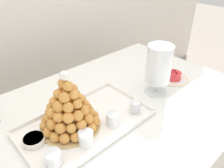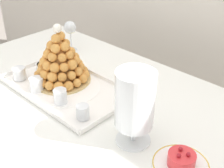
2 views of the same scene
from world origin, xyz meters
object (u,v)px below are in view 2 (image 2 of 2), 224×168
object	(u,v)px
creme_brulee_ramekin	(45,65)
wine_glass	(70,29)
croquembouche	(60,60)
dessert_cup_left	(20,74)
macaron_goblet	(135,101)
dessert_cup_mid_left	(37,85)
serving_tray	(66,88)
dessert_cup_centre	(60,97)
fruit_tart_plate	(181,162)
dessert_cup_mid_right	(83,112)

from	to	relation	value
creme_brulee_ramekin	wine_glass	distance (m)	0.27
croquembouche	dessert_cup_left	distance (m)	0.21
macaron_goblet	dessert_cup_left	bearing A→B (deg)	-176.10
creme_brulee_ramekin	wine_glass	size ratio (longest dim) A/B	0.54
dessert_cup_left	dessert_cup_mid_left	distance (m)	0.14
serving_tray	macaron_goblet	world-z (taller)	macaron_goblet
dessert_cup_left	creme_brulee_ramekin	world-z (taller)	dessert_cup_left
dessert_cup_left	dessert_cup_centre	world-z (taller)	dessert_cup_centre
macaron_goblet	fruit_tart_plate	world-z (taller)	macaron_goblet
serving_tray	dessert_cup_left	size ratio (longest dim) A/B	9.86
dessert_cup_centre	dessert_cup_mid_left	bearing A→B (deg)	-175.99
croquembouche	dessert_cup_left	size ratio (longest dim) A/B	4.66
serving_tray	dessert_cup_left	distance (m)	0.23
dessert_cup_mid_right	wine_glass	world-z (taller)	wine_glass
croquembouche	creme_brulee_ramekin	size ratio (longest dim) A/B	2.99
dessert_cup_mid_left	fruit_tart_plate	world-z (taller)	dessert_cup_mid_left
serving_tray	wine_glass	xyz separation A→B (m)	(-0.30, 0.28, 0.12)
fruit_tart_plate	creme_brulee_ramekin	bearing A→B (deg)	174.01
dessert_cup_left	dessert_cup_mid_right	distance (m)	0.43
fruit_tart_plate	croquembouche	bearing A→B (deg)	174.36
dessert_cup_mid_right	wine_glass	bearing A→B (deg)	144.14
serving_tray	dessert_cup_mid_left	size ratio (longest dim) A/B	9.57
dessert_cup_centre	wine_glass	world-z (taller)	wine_glass
croquembouche	wine_glass	world-z (taller)	croquembouche
croquembouche	fruit_tart_plate	bearing A→B (deg)	-5.64
creme_brulee_ramekin	fruit_tart_plate	bearing A→B (deg)	-5.99
dessert_cup_left	serving_tray	bearing A→B (deg)	24.28
dessert_cup_mid_right	creme_brulee_ramekin	xyz separation A→B (m)	(-0.43, 0.14, -0.01)
dessert_cup_centre	fruit_tart_plate	distance (m)	0.53
creme_brulee_ramekin	macaron_goblet	world-z (taller)	macaron_goblet
croquembouche	dessert_cup_centre	size ratio (longest dim) A/B	4.46
fruit_tart_plate	dessert_cup_mid_left	bearing A→B (deg)	-175.03
creme_brulee_ramekin	macaron_goblet	size ratio (longest dim) A/B	0.34
dessert_cup_left	fruit_tart_plate	xyz separation A→B (m)	(0.82, 0.06, -0.02)
wine_glass	dessert_cup_mid_right	bearing A→B (deg)	-35.86
dessert_cup_left	creme_brulee_ramekin	bearing A→B (deg)	92.31
dessert_cup_mid_right	croquembouche	bearing A→B (deg)	156.62
dessert_cup_mid_right	macaron_goblet	world-z (taller)	macaron_goblet
dessert_cup_left	dessert_cup_mid_left	size ratio (longest dim) A/B	0.97
dessert_cup_left	fruit_tart_plate	size ratio (longest dim) A/B	0.32
wine_glass	dessert_cup_left	bearing A→B (deg)	-76.85
dessert_cup_centre	creme_brulee_ramekin	world-z (taller)	dessert_cup_centre
fruit_tart_plate	dessert_cup_centre	bearing A→B (deg)	-174.77
creme_brulee_ramekin	serving_tray	bearing A→B (deg)	-12.38
serving_tray	dessert_cup_centre	distance (m)	0.12
croquembouche	dessert_cup_mid_left	world-z (taller)	croquembouche
serving_tray	creme_brulee_ramekin	xyz separation A→B (m)	(-0.22, 0.05, 0.01)
serving_tray	fruit_tart_plate	size ratio (longest dim) A/B	3.13
macaron_goblet	wine_glass	distance (m)	0.80
dessert_cup_mid_left	creme_brulee_ramekin	bearing A→B (deg)	135.03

